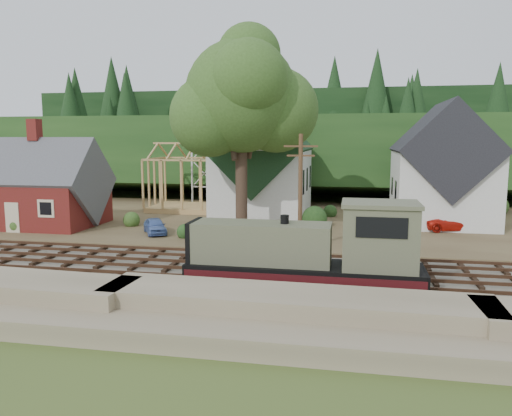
# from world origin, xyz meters

# --- Properties ---
(ground) EXTENTS (140.00, 140.00, 0.00)m
(ground) POSITION_xyz_m (0.00, 0.00, 0.00)
(ground) COLOR #384C1E
(ground) RESTS_ON ground
(embankment) EXTENTS (64.00, 5.00, 1.60)m
(embankment) POSITION_xyz_m (0.00, -8.50, 0.00)
(embankment) COLOR #7F7259
(embankment) RESTS_ON ground
(railroad_bed) EXTENTS (64.00, 11.00, 0.16)m
(railroad_bed) POSITION_xyz_m (0.00, 0.00, 0.08)
(railroad_bed) COLOR #726B5B
(railroad_bed) RESTS_ON ground
(village_flat) EXTENTS (64.00, 26.00, 0.30)m
(village_flat) POSITION_xyz_m (0.00, 18.00, 0.15)
(village_flat) COLOR brown
(village_flat) RESTS_ON ground
(hillside) EXTENTS (70.00, 28.96, 12.74)m
(hillside) POSITION_xyz_m (0.00, 42.00, 0.00)
(hillside) COLOR #1E3F19
(hillside) RESTS_ON ground
(ridge) EXTENTS (80.00, 20.00, 12.00)m
(ridge) POSITION_xyz_m (0.00, 58.00, 0.00)
(ridge) COLOR black
(ridge) RESTS_ON ground
(depot) EXTENTS (10.80, 7.41, 9.00)m
(depot) POSITION_xyz_m (-16.00, 11.00, 3.21)
(depot) COLOR maroon
(depot) RESTS_ON village_flat
(church) EXTENTS (8.40, 15.17, 13.00)m
(church) POSITION_xyz_m (2.00, 19.68, 5.18)
(church) COLOR silver
(church) RESTS_ON village_flat
(farmhouse) EXTENTS (8.40, 10.80, 10.60)m
(farmhouse) POSITION_xyz_m (18.00, 19.00, 4.87)
(farmhouse) COLOR silver
(farmhouse) RESTS_ON village_flat
(timber_frame) EXTENTS (8.20, 6.20, 6.99)m
(timber_frame) POSITION_xyz_m (-6.00, 22.00, 3.27)
(timber_frame) COLOR tan
(timber_frame) RESTS_ON village_flat
(lattice_tower) EXTENTS (3.20, 3.20, 12.12)m
(lattice_tower) POSITION_xyz_m (-6.00, 28.00, 10.03)
(lattice_tower) COLOR silver
(lattice_tower) RESTS_ON village_flat
(big_tree) EXTENTS (10.90, 8.40, 14.70)m
(big_tree) POSITION_xyz_m (2.17, 10.08, 10.22)
(big_tree) COLOR #38281E
(big_tree) RESTS_ON village_flat
(telegraph_pole_near) EXTENTS (2.20, 0.28, 8.00)m
(telegraph_pole_near) POSITION_xyz_m (7.00, 5.20, 4.25)
(telegraph_pole_near) COLOR #4C331E
(telegraph_pole_near) RESTS_ON ground
(locomotive) EXTENTS (11.40, 2.85, 4.58)m
(locomotive) POSITION_xyz_m (8.48, -3.00, 2.04)
(locomotive) COLOR black
(locomotive) RESTS_ON railroad_bed
(car_blue) EXTENTS (3.11, 3.85, 1.23)m
(car_blue) POSITION_xyz_m (-4.75, 9.18, 0.92)
(car_blue) COLOR #5472B5
(car_blue) RESTS_ON village_flat
(car_red) EXTENTS (5.02, 2.99, 1.31)m
(car_red) POSITION_xyz_m (18.38, 14.93, 0.95)
(car_red) COLOR red
(car_red) RESTS_ON village_flat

